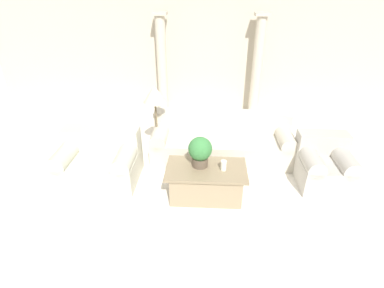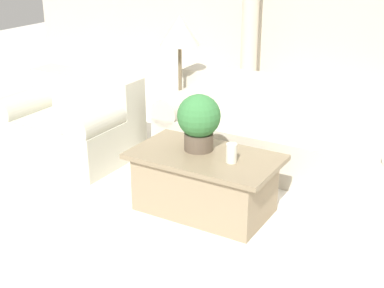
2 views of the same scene
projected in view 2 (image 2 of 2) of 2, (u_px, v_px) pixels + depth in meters
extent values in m
plane|color=silver|center=(217.00, 186.00, 4.76)|extent=(16.00, 16.00, 0.00)
cube|color=beige|center=(285.00, 148.00, 5.05)|extent=(2.46, 0.89, 0.42)
cube|color=beige|center=(299.00, 100.00, 5.13)|extent=(2.46, 0.31, 0.36)
cylinder|color=beige|center=(187.00, 102.00, 5.46)|extent=(0.28, 0.89, 0.28)
cube|color=beige|center=(70.00, 135.00, 5.34)|extent=(1.24, 0.89, 0.42)
cube|color=beige|center=(87.00, 91.00, 5.43)|extent=(1.24, 0.31, 0.36)
cylinder|color=beige|center=(33.00, 102.00, 5.46)|extent=(0.28, 0.89, 0.28)
cylinder|color=beige|center=(106.00, 117.00, 5.02)|extent=(0.28, 0.89, 0.28)
cube|color=#998466|center=(205.00, 185.00, 4.28)|extent=(1.03, 0.59, 0.45)
cube|color=#897759|center=(205.00, 157.00, 4.18)|extent=(1.17, 0.67, 0.04)
cylinder|color=brown|center=(199.00, 141.00, 4.25)|extent=(0.23, 0.23, 0.14)
sphere|color=#387A3D|center=(199.00, 116.00, 4.17)|extent=(0.34, 0.34, 0.34)
cylinder|color=silver|center=(232.00, 153.00, 4.01)|extent=(0.08, 0.08, 0.15)
cylinder|color=brown|center=(181.00, 145.00, 5.63)|extent=(0.23, 0.23, 0.03)
cylinder|color=brown|center=(180.00, 96.00, 5.43)|extent=(0.04, 0.04, 1.04)
cone|color=beige|center=(180.00, 30.00, 5.19)|extent=(0.39, 0.39, 0.28)
cylinder|color=beige|center=(250.00, 14.00, 6.94)|extent=(0.22, 0.22, 2.22)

